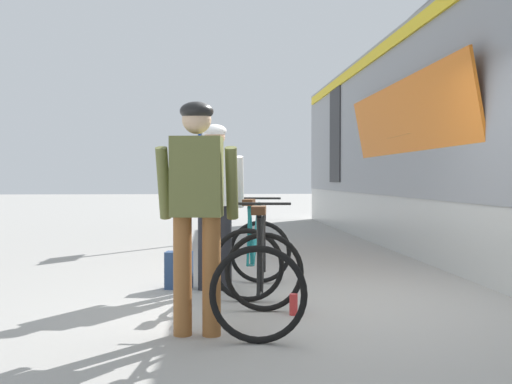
% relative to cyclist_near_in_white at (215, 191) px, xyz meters
% --- Properties ---
extents(ground_plane, '(80.00, 80.00, 0.00)m').
position_rel_cyclist_near_in_white_xyz_m(ground_plane, '(1.19, -0.82, -1.05)').
color(ground_plane, '#A09E99').
extents(cyclist_near_in_white, '(0.64, 0.36, 1.76)m').
position_rel_cyclist_near_in_white_xyz_m(cyclist_near_in_white, '(0.00, 0.00, 0.00)').
color(cyclist_near_in_white, '#232328').
rests_on(cyclist_near_in_white, ground).
extents(cyclist_far_in_olive, '(0.64, 0.36, 1.76)m').
position_rel_cyclist_near_in_white_xyz_m(cyclist_far_in_olive, '(-0.15, -1.80, 0.00)').
color(cyclist_far_in_olive, '#935B2D').
rests_on(cyclist_far_in_olive, ground).
extents(bicycle_near_teal, '(0.91, 1.19, 0.99)m').
position_rel_cyclist_near_in_white_xyz_m(bicycle_near_teal, '(0.41, -0.14, -0.65)').
color(bicycle_near_teal, black).
rests_on(bicycle_near_teal, ground).
extents(bicycle_far_black, '(0.85, 1.16, 0.99)m').
position_rel_cyclist_near_in_white_xyz_m(bicycle_far_black, '(0.36, -1.57, -0.65)').
color(bicycle_far_black, black).
rests_on(bicycle_far_black, ground).
extents(backpack_on_platform, '(0.30, 0.22, 0.40)m').
position_rel_cyclist_near_in_white_xyz_m(backpack_on_platform, '(-0.39, 0.10, -0.85)').
color(backpack_on_platform, navy).
rests_on(backpack_on_platform, ground).
extents(water_bottle_near_the_bikes, '(0.07, 0.07, 0.18)m').
position_rel_cyclist_near_in_white_xyz_m(water_bottle_near_the_bikes, '(0.67, -1.21, -0.96)').
color(water_bottle_near_the_bikes, red).
rests_on(water_bottle_near_the_bikes, ground).
extents(platform_sign_post, '(0.08, 0.70, 2.40)m').
position_rel_cyclist_near_in_white_xyz_m(platform_sign_post, '(-0.23, 4.59, 0.57)').
color(platform_sign_post, '#595B60').
rests_on(platform_sign_post, ground).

